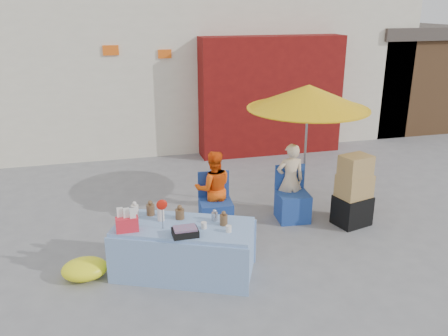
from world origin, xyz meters
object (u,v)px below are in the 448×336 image
object	(u,v)px
market_table	(184,248)
chair_right	(292,204)
box_stack	(353,193)
vendor_beige	(290,181)
umbrella	(308,97)
vendor_orange	(213,189)
chair_left	(216,213)

from	to	relation	value
market_table	chair_right	xyz separation A→B (m)	(1.94, 1.13, -0.09)
chair_right	box_stack	world-z (taller)	box_stack
market_table	box_stack	distance (m)	2.87
box_stack	chair_right	bearing A→B (deg)	153.94
box_stack	market_table	bearing A→B (deg)	-165.25
vendor_beige	umbrella	world-z (taller)	umbrella
market_table	vendor_orange	world-z (taller)	vendor_orange
box_stack	chair_left	bearing A→B (deg)	169.01
box_stack	vendor_beige	bearing A→B (deg)	146.93
chair_left	chair_right	xyz separation A→B (m)	(1.25, 0.00, 0.00)
vendor_beige	box_stack	world-z (taller)	vendor_beige
chair_left	box_stack	world-z (taller)	box_stack
vendor_beige	umbrella	size ratio (longest dim) A/B	0.58
chair_right	vendor_orange	bearing A→B (deg)	178.64
chair_right	vendor_orange	size ratio (longest dim) A/B	0.71
umbrella	box_stack	world-z (taller)	umbrella
vendor_beige	box_stack	size ratio (longest dim) A/B	1.08
vendor_orange	vendor_beige	world-z (taller)	vendor_beige
vendor_orange	market_table	bearing A→B (deg)	66.09
umbrella	chair_left	bearing A→B (deg)	-169.60
market_table	umbrella	distance (m)	3.07
vendor_orange	box_stack	world-z (taller)	vendor_orange
umbrella	chair_right	bearing A→B (deg)	-136.42
umbrella	box_stack	size ratio (longest dim) A/B	1.85
umbrella	vendor_beige	bearing A→B (deg)	-153.43
market_table	umbrella	world-z (taller)	umbrella
chair_left	chair_right	bearing A→B (deg)	4.76
chair_left	vendor_orange	distance (m)	0.37
chair_right	vendor_beige	bearing A→B (deg)	95.32
vendor_orange	box_stack	xyz separation A→B (m)	(2.07, -0.54, -0.08)
chair_right	vendor_beige	distance (m)	0.38
chair_left	umbrella	world-z (taller)	umbrella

